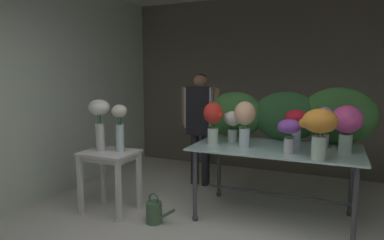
% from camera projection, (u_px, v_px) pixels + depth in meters
% --- Properties ---
extents(ground_plane, '(8.40, 8.40, 0.00)m').
position_uv_depth(ground_plane, '(242.00, 209.00, 4.11)').
color(ground_plane, silver).
extents(wall_back, '(5.11, 0.12, 2.92)m').
position_uv_depth(wall_back, '(273.00, 85.00, 5.65)').
color(wall_back, '#706656').
rests_on(wall_back, ground).
extents(wall_left, '(0.12, 3.94, 2.92)m').
position_uv_depth(wall_left, '(74.00, 87.00, 4.92)').
color(wall_left, silver).
rests_on(wall_left, ground).
extents(display_table_glass, '(1.81, 1.04, 0.85)m').
position_uv_depth(display_table_glass, '(276.00, 157.00, 3.77)').
color(display_table_glass, '#A9D0CC').
rests_on(display_table_glass, ground).
extents(side_table_white, '(0.62, 0.50, 0.74)m').
position_uv_depth(side_table_white, '(110.00, 161.00, 3.97)').
color(side_table_white, white).
rests_on(side_table_white, ground).
extents(florist, '(0.59, 0.24, 1.65)m').
position_uv_depth(florist, '(200.00, 117.00, 4.91)').
color(florist, '#232328').
rests_on(florist, ground).
extents(foliage_backdrop, '(1.99, 0.31, 0.66)m').
position_uv_depth(foliage_backdrop, '(285.00, 116.00, 4.06)').
color(foliage_backdrop, '#387033').
rests_on(foliage_backdrop, display_table_glass).
extents(vase_crimson_tulips, '(0.25, 0.25, 0.43)m').
position_uv_depth(vase_crimson_tulips, '(296.00, 123.00, 3.61)').
color(vase_crimson_tulips, silver).
rests_on(vase_crimson_tulips, display_table_glass).
extents(vase_peach_dahlias, '(0.23, 0.23, 0.51)m').
position_uv_depth(vase_peach_dahlias, '(245.00, 119.00, 3.69)').
color(vase_peach_dahlias, silver).
rests_on(vase_peach_dahlias, display_table_glass).
extents(vase_fuchsia_hydrangea, '(0.31, 0.31, 0.49)m').
position_uv_depth(vase_fuchsia_hydrangea, '(347.00, 123.00, 3.41)').
color(vase_fuchsia_hydrangea, silver).
rests_on(vase_fuchsia_hydrangea, display_table_glass).
extents(vase_scarlet_lilies, '(0.24, 0.22, 0.49)m').
position_uv_depth(vase_scarlet_lilies, '(213.00, 119.00, 3.86)').
color(vase_scarlet_lilies, silver).
rests_on(vase_scarlet_lilies, display_table_glass).
extents(vase_violet_ranunculus, '(0.24, 0.23, 0.36)m').
position_uv_depth(vase_violet_ranunculus, '(289.00, 131.00, 3.39)').
color(vase_violet_ranunculus, silver).
rests_on(vase_violet_ranunculus, display_table_glass).
extents(vase_ivory_carnations, '(0.22, 0.20, 0.37)m').
position_uv_depth(vase_ivory_carnations, '(233.00, 123.00, 3.99)').
color(vase_ivory_carnations, silver).
rests_on(vase_ivory_carnations, display_table_glass).
extents(vase_sunset_anemones, '(0.35, 0.32, 0.49)m').
position_uv_depth(vase_sunset_anemones, '(320.00, 126.00, 3.13)').
color(vase_sunset_anemones, silver).
rests_on(vase_sunset_anemones, display_table_glass).
extents(vase_lilac_freesia, '(0.20, 0.20, 0.45)m').
position_uv_depth(vase_lilac_freesia, '(325.00, 123.00, 3.67)').
color(vase_lilac_freesia, silver).
rests_on(vase_lilac_freesia, display_table_glass).
extents(vase_white_roses_tall, '(0.25, 0.25, 0.61)m').
position_uv_depth(vase_white_roses_tall, '(99.00, 117.00, 3.95)').
color(vase_white_roses_tall, silver).
rests_on(vase_white_roses_tall, side_table_white).
extents(vase_cream_lisianthus_tall, '(0.18, 0.18, 0.56)m').
position_uv_depth(vase_cream_lisianthus_tall, '(120.00, 124.00, 3.91)').
color(vase_cream_lisianthus_tall, silver).
rests_on(vase_cream_lisianthus_tall, side_table_white).
extents(watering_can, '(0.35, 0.18, 0.34)m').
position_uv_depth(watering_can, '(154.00, 212.00, 3.73)').
color(watering_can, '#4C704C').
rests_on(watering_can, ground).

